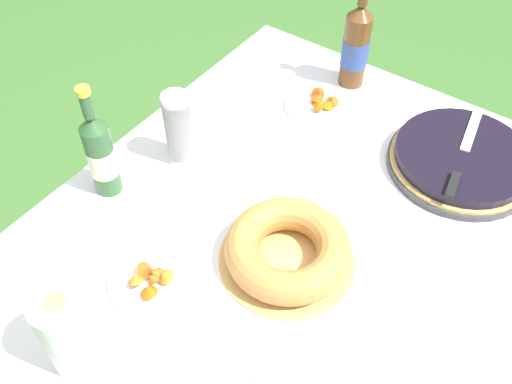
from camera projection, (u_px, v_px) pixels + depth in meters
ground_plane at (285, 373)px, 1.97m from camera, size 16.00×16.00×0.00m
garden_table at (295, 253)px, 1.44m from camera, size 1.43×1.17×0.78m
tablecloth at (296, 238)px, 1.40m from camera, size 1.44×1.18×0.10m
berry_tart at (461, 160)px, 1.52m from camera, size 0.39×0.39×0.06m
serving_knife at (462, 157)px, 1.47m from camera, size 0.37×0.09×0.01m
bundt_cake at (288, 250)px, 1.30m from camera, size 0.32×0.32×0.09m
cup_stack at (179, 129)px, 1.48m from camera, size 0.07×0.07×0.21m
cider_bottle_green at (101, 154)px, 1.40m from camera, size 0.07×0.07×0.32m
cider_bottle_amber at (356, 46)px, 1.69m from camera, size 0.08×0.08×0.35m
snack_plate_near at (318, 103)px, 1.70m from camera, size 0.20×0.20×0.05m
snack_plate_right at (152, 278)px, 1.29m from camera, size 0.21×0.21×0.06m
paper_towel_roll at (70, 331)px, 1.10m from camera, size 0.11×0.11×0.21m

